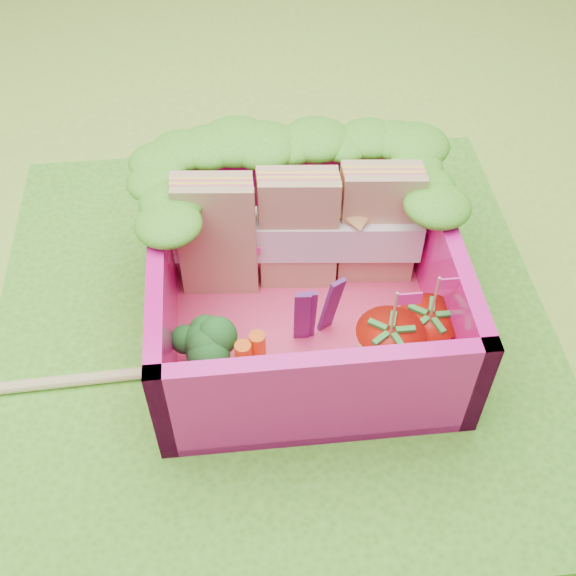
{
  "coord_description": "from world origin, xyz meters",
  "views": [
    {
      "loc": [
        -0.15,
        -2.16,
        2.66
      ],
      "look_at": [
        0.07,
        -0.03,
        0.28
      ],
      "focal_mm": 45.0,
      "sensor_mm": 36.0,
      "label": 1
    }
  ],
  "objects_px": {
    "broccoli": "(203,343)",
    "strawberry_right": "(426,336)",
    "chopsticks": "(38,384)",
    "strawberry_left": "(387,352)",
    "bento_box": "(304,283)",
    "sandwich_stack": "(299,231)"
  },
  "relations": [
    {
      "from": "strawberry_left",
      "to": "chopsticks",
      "type": "height_order",
      "value": "strawberry_left"
    },
    {
      "from": "broccoli",
      "to": "strawberry_right",
      "type": "distance_m",
      "value": 0.96
    },
    {
      "from": "broccoli",
      "to": "strawberry_right",
      "type": "relative_size",
      "value": 0.67
    },
    {
      "from": "broccoli",
      "to": "strawberry_right",
      "type": "xyz_separation_m",
      "value": [
        0.95,
        -0.03,
        -0.04
      ]
    },
    {
      "from": "strawberry_right",
      "to": "broccoli",
      "type": "bearing_deg",
      "value": 178.25
    },
    {
      "from": "strawberry_left",
      "to": "strawberry_right",
      "type": "height_order",
      "value": "strawberry_left"
    },
    {
      "from": "broccoli",
      "to": "strawberry_left",
      "type": "xyz_separation_m",
      "value": [
        0.77,
        -0.11,
        -0.03
      ]
    },
    {
      "from": "bento_box",
      "to": "chopsticks",
      "type": "distance_m",
      "value": 1.24
    },
    {
      "from": "bento_box",
      "to": "broccoli",
      "type": "relative_size",
      "value": 3.84
    },
    {
      "from": "bento_box",
      "to": "strawberry_left",
      "type": "distance_m",
      "value": 0.48
    },
    {
      "from": "bento_box",
      "to": "strawberry_left",
      "type": "xyz_separation_m",
      "value": [
        0.31,
        -0.36,
        -0.08
      ]
    },
    {
      "from": "bento_box",
      "to": "strawberry_right",
      "type": "distance_m",
      "value": 0.58
    },
    {
      "from": "chopsticks",
      "to": "bento_box",
      "type": "bearing_deg",
      "value": 11.71
    },
    {
      "from": "strawberry_right",
      "to": "strawberry_left",
      "type": "bearing_deg",
      "value": -157.24
    },
    {
      "from": "broccoli",
      "to": "strawberry_left",
      "type": "distance_m",
      "value": 0.78
    },
    {
      "from": "sandwich_stack",
      "to": "strawberry_left",
      "type": "bearing_deg",
      "value": -63.06
    },
    {
      "from": "chopsticks",
      "to": "broccoli",
      "type": "bearing_deg",
      "value": -0.34
    },
    {
      "from": "strawberry_left",
      "to": "strawberry_right",
      "type": "relative_size",
      "value": 1.04
    },
    {
      "from": "sandwich_stack",
      "to": "strawberry_right",
      "type": "bearing_deg",
      "value": -46.9
    },
    {
      "from": "sandwich_stack",
      "to": "strawberry_left",
      "type": "distance_m",
      "value": 0.7
    },
    {
      "from": "strawberry_left",
      "to": "strawberry_right",
      "type": "bearing_deg",
      "value": 22.76
    },
    {
      "from": "strawberry_left",
      "to": "broccoli",
      "type": "bearing_deg",
      "value": 172.05
    }
  ]
}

